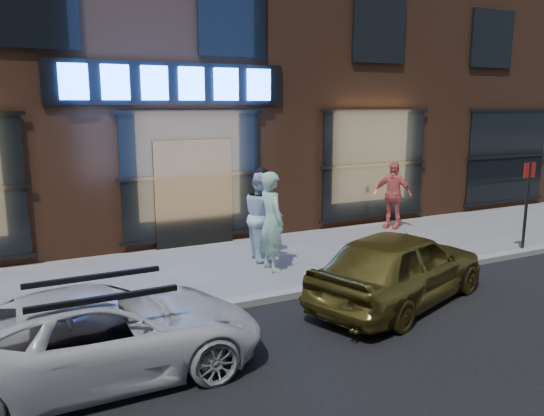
{
  "coord_description": "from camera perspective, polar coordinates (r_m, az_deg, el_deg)",
  "views": [
    {
      "loc": [
        -3.65,
        -7.37,
        3.16
      ],
      "look_at": [
        0.81,
        1.6,
        1.2
      ],
      "focal_mm": 35.0,
      "sensor_mm": 36.0,
      "label": 1
    }
  ],
  "objects": [
    {
      "name": "ground",
      "position": [
        8.81,
        -0.07,
        -9.95
      ],
      "size": [
        90.0,
        90.0,
        0.0
      ],
      "primitive_type": "plane",
      "color": "slate",
      "rests_on": "ground"
    },
    {
      "name": "storefront_building",
      "position": [
        15.91,
        -13.63,
        17.96
      ],
      "size": [
        30.2,
        8.28,
        10.3
      ],
      "color": "#54301E",
      "rests_on": "ground"
    },
    {
      "name": "man_cap",
      "position": [
        10.9,
        -1.08,
        -0.83
      ],
      "size": [
        0.81,
        0.98,
        1.82
      ],
      "primitive_type": "imported",
      "rotation": [
        0.0,
        0.0,
        1.43
      ],
      "color": "white",
      "rests_on": "ground"
    },
    {
      "name": "gold_sedan",
      "position": [
        8.76,
        13.57,
        -6.15
      ],
      "size": [
        3.88,
        2.59,
        1.23
      ],
      "primitive_type": "imported",
      "rotation": [
        0.0,
        0.0,
        1.92
      ],
      "color": "olive",
      "rests_on": "ground"
    },
    {
      "name": "white_suv",
      "position": [
        6.64,
        -17.86,
        -12.82
      ],
      "size": [
        3.83,
        1.8,
        1.06
      ],
      "primitive_type": "imported",
      "rotation": [
        0.0,
        0.0,
        1.58
      ],
      "color": "silver",
      "rests_on": "ground"
    },
    {
      "name": "man_bowtie",
      "position": [
        10.14,
        -0.06,
        -1.46
      ],
      "size": [
        0.49,
        0.72,
        1.92
      ],
      "primitive_type": "imported",
      "rotation": [
        0.0,
        0.0,
        1.62
      ],
      "color": "#A6DAC5",
      "rests_on": "ground"
    },
    {
      "name": "curb",
      "position": [
        8.79,
        -0.07,
        -9.58
      ],
      "size": [
        60.0,
        0.25,
        0.12
      ],
      "primitive_type": "cube",
      "color": "gray",
      "rests_on": "ground"
    },
    {
      "name": "passerby",
      "position": [
        14.03,
        12.84,
        1.41
      ],
      "size": [
        0.89,
        1.09,
        1.74
      ],
      "primitive_type": "imported",
      "rotation": [
        0.0,
        0.0,
        -1.03
      ],
      "color": "#E6655F",
      "rests_on": "ground"
    },
    {
      "name": "sign_post",
      "position": [
        12.43,
        25.73,
        0.9
      ],
      "size": [
        0.32,
        0.06,
        1.99
      ],
      "rotation": [
        0.0,
        0.0,
        -0.02
      ],
      "color": "#262628",
      "rests_on": "ground"
    }
  ]
}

